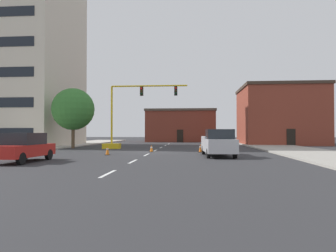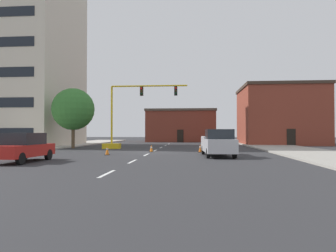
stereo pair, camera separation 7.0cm
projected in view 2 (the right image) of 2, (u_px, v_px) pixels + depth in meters
The scene contains 20 objects.
ground_plane at pixel (152, 152), 27.07m from camera, with size 160.00×160.00×0.00m, color #2D2D30.
sidewalk_left at pixel (49, 147), 36.15m from camera, with size 6.00×56.00×0.14m, color #B2ADA3.
sidewalk_right at pixel (280, 147), 33.94m from camera, with size 6.00×56.00×0.14m, color #9E998E.
lane_stripe_seg_0 at pixel (107, 174), 13.12m from camera, with size 0.16×2.40×0.01m, color silver.
lane_stripe_seg_1 at pixel (132, 161), 18.60m from camera, with size 0.16×2.40×0.01m, color silver.
lane_stripe_seg_2 at pixel (146, 155), 24.08m from camera, with size 0.16×2.40×0.01m, color silver.
lane_stripe_seg_3 at pixel (155, 150), 29.56m from camera, with size 0.16×2.40×0.01m, color silver.
lane_stripe_seg_4 at pixel (161, 148), 35.04m from camera, with size 0.16×2.40×0.01m, color silver.
lane_stripe_seg_5 at pixel (165, 145), 40.52m from camera, with size 0.16×2.40×0.01m, color silver.
lane_stripe_seg_6 at pixel (169, 144), 46.00m from camera, with size 0.16×2.40×0.01m, color silver.
building_tall_left at pixel (21, 56), 40.62m from camera, with size 13.72×13.64×23.87m.
building_brick_center at pixel (181, 126), 57.80m from camera, with size 12.70×9.59×5.92m.
building_row_right at pixel (279, 115), 44.08m from camera, with size 10.95×10.84×8.34m.
traffic_signal_gantry at pixel (122, 128), 33.00m from camera, with size 9.09×1.20×6.83m.
tree_left_near at pixel (73, 109), 33.56m from camera, with size 4.59×4.59×6.60m.
pickup_truck_silver at pixel (218, 143), 22.59m from camera, with size 2.31×5.51×1.99m.
sedan_red_near_left at pixel (23, 147), 18.29m from camera, with size 1.95×4.54×1.74m.
traffic_cone_roadside_a at pixel (151, 148), 27.49m from camera, with size 0.36×0.36×0.64m.
traffic_cone_roadside_b at pixel (107, 150), 23.83m from camera, with size 0.36×0.36×0.75m.
traffic_cone_roadside_c at pixel (200, 148), 26.93m from camera, with size 0.36×0.36×0.75m.
Camera 2 is at (3.71, -26.90, 1.80)m, focal length 32.70 mm.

